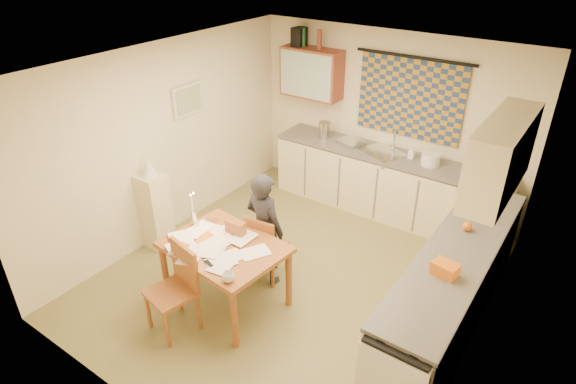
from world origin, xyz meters
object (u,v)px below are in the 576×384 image
Objects in this scene: chair_far at (267,257)px; stove at (402,371)px; counter_back at (385,184)px; counter_right at (452,287)px; dining_table at (226,273)px; shelf_stand at (155,211)px; person at (265,229)px.

stove is at bearing 152.14° from chair_far.
counter_right is at bearing -47.84° from counter_back.
dining_table is at bearing -102.12° from counter_back.
counter_back is 3.86× the size of chair_far.
shelf_stand reaches higher than stove.
chair_far is 1.59m from shelf_stand.
counter_back is at bearing 117.18° from stove.
chair_far is 0.42m from person.
chair_far is (-0.50, -2.13, -0.19)m from counter_back.
shelf_stand is at bearing 173.96° from dining_table.
shelf_stand is (-1.54, -0.29, 0.24)m from chair_far.
stove is 0.87× the size of shelf_stand.
counter_right is 2.35m from dining_table.
person is at bearing 9.16° from shelf_stand.
dining_table is at bearing -152.83° from counter_right.
person is 1.36× the size of shelf_stand.
person is at bearing 96.60° from chair_far.
counter_back is 2.40× the size of person.
chair_far is at bearing 10.53° from shelf_stand.
chair_far is at bearing 158.34° from stove.
counter_back is at bearing 83.97° from dining_table.
shelf_stand is (-3.54, 0.51, 0.07)m from stove.
counter_right reaches higher than stove.
counter_right is at bearing 90.00° from stove.
stove is 2.16m from chair_far.
counter_back is 2.20m from chair_far.
stove is at bearing 0.78° from dining_table.
counter_right reaches higher than chair_far.
dining_table is at bearing 174.70° from stove.
stove is (1.50, -2.92, -0.01)m from counter_back.
shelf_stand is at bearing -130.14° from counter_back.
chair_far is at bearing -166.70° from counter_right.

